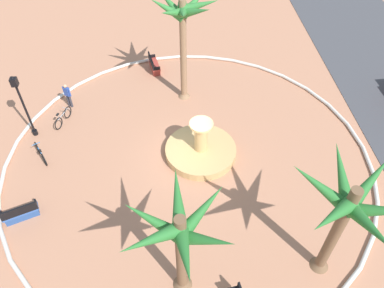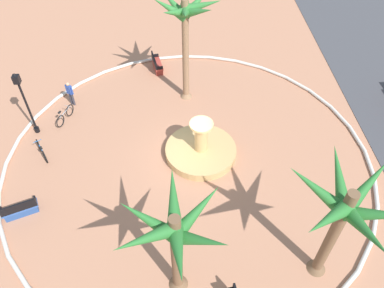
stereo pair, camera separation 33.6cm
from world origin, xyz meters
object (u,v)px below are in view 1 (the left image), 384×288
at_px(person_cyclist_helmet, 68,94).
at_px(bicycle_red_frame, 41,154).
at_px(palm_tree_by_curb, 180,235).
at_px(bench_north, 154,66).
at_px(fountain, 201,150).
at_px(lamppost, 22,102).
at_px(palm_tree_near_fountain, 348,209).
at_px(palm_tree_mid_plaza, 183,19).
at_px(bench_east, 21,213).
at_px(bicycle_by_lamppost, 63,118).

bearing_deg(person_cyclist_helmet, bicycle_red_frame, -11.77).
bearing_deg(palm_tree_by_curb, bench_north, -176.10).
relative_size(palm_tree_by_curb, bench_north, 3.04).
height_order(fountain, lamppost, lamppost).
relative_size(palm_tree_near_fountain, bicycle_red_frame, 3.64).
xyz_separation_m(palm_tree_mid_plaza, bench_east, (8.28, -8.00, -4.89)).
bearing_deg(person_cyclist_helmet, palm_tree_by_curb, 27.82).
xyz_separation_m(palm_tree_by_curb, person_cyclist_helmet, (-11.59, -6.12, -2.91)).
distance_m(bench_north, bicycle_by_lamppost, 7.15).
relative_size(bicycle_by_lamppost, person_cyclist_helmet, 0.99).
relative_size(fountain, palm_tree_mid_plaza, 0.57).
distance_m(palm_tree_near_fountain, bicycle_red_frame, 15.06).
xyz_separation_m(bench_north, bicycle_red_frame, (7.60, -5.97, 0.04)).
xyz_separation_m(lamppost, bicycle_red_frame, (1.89, 0.76, -1.96)).
bearing_deg(bench_north, palm_tree_by_curb, 3.90).
distance_m(fountain, palm_tree_by_curb, 8.03).
distance_m(palm_tree_near_fountain, person_cyclist_helmet, 16.66).
bearing_deg(palm_tree_mid_plaza, fountain, 6.53).
xyz_separation_m(palm_tree_near_fountain, bench_east, (-3.32, -12.97, -3.81)).
xyz_separation_m(bicycle_red_frame, person_cyclist_helmet, (-4.20, 0.88, 0.53)).
height_order(bench_east, bicycle_red_frame, bench_east).
bearing_deg(fountain, palm_tree_mid_plaza, -173.47).
xyz_separation_m(palm_tree_by_curb, bicycle_red_frame, (-7.39, -6.99, -3.44)).
xyz_separation_m(bench_east, lamppost, (-5.57, -0.58, 2.00)).
bearing_deg(bicycle_red_frame, person_cyclist_helmet, 168.23).
height_order(bench_north, lamppost, lamppost).
bearing_deg(person_cyclist_helmet, fountain, 59.07).
xyz_separation_m(fountain, lamppost, (-2.20, -9.15, 2.03)).
height_order(bench_east, bench_north, same).
xyz_separation_m(fountain, bench_east, (3.37, -8.57, 0.03)).
distance_m(palm_tree_near_fountain, palm_tree_mid_plaza, 12.66).
xyz_separation_m(palm_tree_near_fountain, lamppost, (-8.88, -13.55, -1.81)).
bearing_deg(lamppost, fountain, 76.50).
distance_m(palm_tree_near_fountain, bench_north, 16.55).
bearing_deg(lamppost, bench_east, 5.97).
height_order(bench_east, bicycle_by_lamppost, bench_east).
xyz_separation_m(lamppost, bicycle_by_lamppost, (-0.86, 1.48, -1.96)).
relative_size(bench_north, person_cyclist_helmet, 1.02).
bearing_deg(bicycle_red_frame, bicycle_by_lamppost, 165.36).
relative_size(palm_tree_by_curb, person_cyclist_helmet, 3.10).
relative_size(bench_north, bicycle_by_lamppost, 1.03).
height_order(palm_tree_by_curb, lamppost, palm_tree_by_curb).
bearing_deg(lamppost, person_cyclist_helmet, 144.71).
bearing_deg(bench_east, palm_tree_mid_plaza, 135.98).
xyz_separation_m(fountain, bench_north, (-7.90, -2.42, 0.03)).
bearing_deg(bench_east, lamppost, -174.03).
distance_m(palm_tree_mid_plaza, bicycle_red_frame, 10.30).
height_order(palm_tree_by_curb, person_cyclist_helmet, palm_tree_by_curb).
relative_size(palm_tree_mid_plaza, bicycle_red_frame, 4.35).
bearing_deg(fountain, bicycle_by_lamppost, -111.70).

